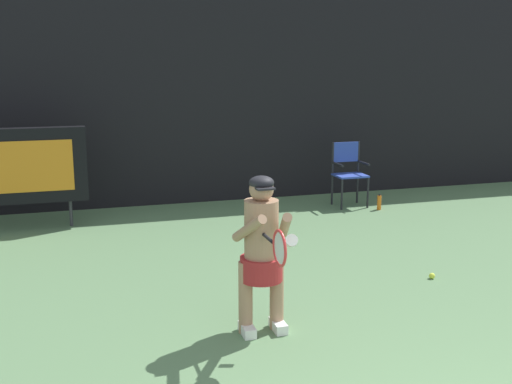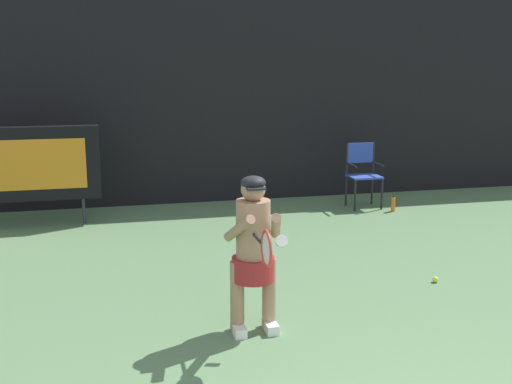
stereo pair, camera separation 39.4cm
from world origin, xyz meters
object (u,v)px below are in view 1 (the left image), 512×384
object	(u,v)px
water_bottle	(379,202)
tennis_player	(262,249)
tennis_racket	(279,248)
tennis_ball_spare	(432,276)
umpire_chair	(349,170)
scoreboard	(8,167)

from	to	relation	value
water_bottle	tennis_player	size ratio (longest dim) A/B	0.18
tennis_racket	tennis_ball_spare	xyz separation A→B (m)	(2.31, 1.32, -0.93)
umpire_chair	water_bottle	distance (m)	0.76
tennis_racket	water_bottle	bearing A→B (deg)	43.54
scoreboard	umpire_chair	distance (m)	5.42
tennis_racket	tennis_player	bearing A→B (deg)	76.99
umpire_chair	tennis_ball_spare	bearing A→B (deg)	-100.07
tennis_player	tennis_racket	size ratio (longest dim) A/B	2.42
water_bottle	tennis_player	xyz separation A→B (m)	(-3.30, -4.00, 0.67)
umpire_chair	tennis_player	xyz separation A→B (m)	(-2.94, -4.45, 0.17)
water_bottle	tennis_player	world-z (taller)	tennis_player
tennis_player	tennis_ball_spare	bearing A→B (deg)	18.73
scoreboard	water_bottle	size ratio (longest dim) A/B	8.30
umpire_chair	tennis_ball_spare	distance (m)	3.77
water_bottle	umpire_chair	bearing A→B (deg)	129.20
umpire_chair	tennis_racket	distance (m)	5.82
umpire_chair	tennis_ball_spare	xyz separation A→B (m)	(-0.65, -3.67, -0.58)
tennis_player	tennis_racket	world-z (taller)	tennis_player
umpire_chair	tennis_racket	xyz separation A→B (m)	(-2.97, -4.99, 0.35)
water_bottle	scoreboard	bearing A→B (deg)	175.99
scoreboard	umpire_chair	world-z (taller)	scoreboard
scoreboard	water_bottle	distance (m)	5.84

